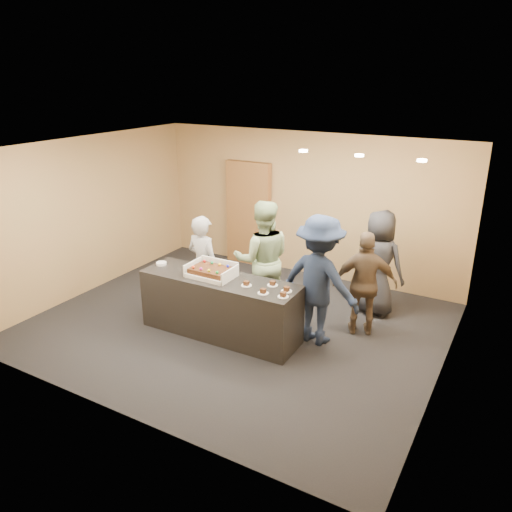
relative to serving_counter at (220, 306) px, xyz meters
name	(u,v)px	position (x,y,z in m)	size (l,w,h in m)	color
room	(236,242)	(0.07, 0.36, 0.90)	(6.04, 6.00, 2.70)	black
serving_counter	(220,306)	(0.00, 0.00, 0.00)	(2.40, 0.70, 0.90)	black
storage_cabinet	(249,214)	(-1.14, 2.77, 0.59)	(0.94, 0.15, 2.07)	brown
cake_box	(212,273)	(-0.14, 0.02, 0.50)	(0.67, 0.46, 0.20)	white
sheet_cake	(211,270)	(-0.14, 0.00, 0.55)	(0.57, 0.39, 0.11)	#351C0C
plate_stack	(161,264)	(-1.07, 0.00, 0.47)	(0.16, 0.16, 0.04)	white
slice_a	(246,284)	(0.48, -0.04, 0.47)	(0.15, 0.15, 0.07)	white
slice_b	(273,284)	(0.79, 0.15, 0.47)	(0.15, 0.15, 0.07)	white
slice_c	(263,292)	(0.80, -0.15, 0.47)	(0.15, 0.15, 0.07)	white
slice_d	(287,290)	(1.05, 0.06, 0.47)	(0.15, 0.15, 0.07)	white
slice_e	(283,295)	(1.09, -0.12, 0.47)	(0.15, 0.15, 0.07)	white
person_server_grey	(204,266)	(-0.60, 0.45, 0.37)	(0.60, 0.39, 1.64)	#97989C
person_sage_man	(263,260)	(0.23, 0.88, 0.49)	(0.92, 0.71, 1.88)	#8CA577
person_navy_man	(319,280)	(1.33, 0.54, 0.49)	(1.22, 0.70, 1.89)	#18233C
person_brown_extra	(365,284)	(1.82, 1.08, 0.34)	(0.93, 0.39, 1.58)	brown
person_dark_suit	(378,263)	(1.78, 1.85, 0.41)	(0.84, 0.54, 1.71)	#222227
ceiling_spotlights	(359,155)	(1.67, 0.86, 2.22)	(1.72, 0.12, 0.03)	#FFEAC6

